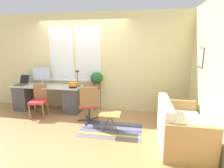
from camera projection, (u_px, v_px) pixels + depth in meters
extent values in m
plane|color=tan|center=(76.00, 116.00, 4.58)|extent=(14.00, 14.00, 0.00)
cube|color=beige|center=(84.00, 62.00, 4.98)|extent=(9.00, 0.06, 2.70)
cube|color=white|center=(62.00, 55.00, 5.01)|extent=(0.72, 0.02, 1.50)
cube|color=white|center=(61.00, 55.00, 5.00)|extent=(0.65, 0.01, 1.43)
cube|color=white|center=(88.00, 55.00, 4.87)|extent=(0.72, 0.02, 1.50)
cube|color=white|center=(88.00, 55.00, 4.86)|extent=(0.65, 0.01, 1.43)
cube|color=white|center=(76.00, 80.00, 5.10)|extent=(1.56, 0.11, 0.04)
cube|color=beige|center=(201.00, 67.00, 3.80)|extent=(0.06, 9.00, 2.70)
cube|color=brown|center=(201.00, 58.00, 3.70)|extent=(0.02, 0.33, 0.42)
cube|color=silver|center=(201.00, 58.00, 3.70)|extent=(0.01, 0.28, 0.37)
cube|color=beige|center=(47.00, 86.00, 4.90)|extent=(1.98, 0.63, 0.03)
cube|color=#4C4C51|center=(25.00, 97.00, 5.10)|extent=(0.40, 0.55, 0.69)
cube|color=#4C4C51|center=(73.00, 100.00, 4.85)|extent=(0.40, 0.55, 0.69)
cube|color=#4C4C51|center=(21.00, 85.00, 4.96)|extent=(0.28, 0.26, 0.02)
cube|color=#4C4C51|center=(25.00, 79.00, 5.10)|extent=(0.28, 0.11, 0.24)
cube|color=black|center=(25.00, 79.00, 5.10)|extent=(0.25, 0.09, 0.21)
cylinder|color=silver|center=(42.00, 83.00, 5.12)|extent=(0.18, 0.18, 0.02)
cylinder|color=silver|center=(42.00, 81.00, 5.11)|extent=(0.04, 0.04, 0.11)
cube|color=silver|center=(41.00, 74.00, 5.07)|extent=(0.53, 0.02, 0.37)
cube|color=silver|center=(41.00, 74.00, 5.05)|extent=(0.51, 0.01, 0.35)
cube|color=silver|center=(35.00, 86.00, 4.76)|extent=(0.41, 0.13, 0.02)
ellipsoid|color=black|center=(46.00, 86.00, 4.72)|extent=(0.03, 0.06, 0.03)
cylinder|color=#2D2D33|center=(78.00, 86.00, 4.82)|extent=(0.15, 0.15, 0.01)
cylinder|color=#2D2D33|center=(78.00, 79.00, 4.77)|extent=(0.02, 0.02, 0.38)
ellipsoid|color=#2D2D33|center=(77.00, 71.00, 4.73)|extent=(0.10, 0.10, 0.07)
cube|color=black|center=(73.00, 87.00, 4.61)|extent=(0.19, 0.13, 0.04)
cube|color=orange|center=(73.00, 85.00, 4.62)|extent=(0.21, 0.17, 0.04)
cube|color=yellow|center=(73.00, 84.00, 4.59)|extent=(0.17, 0.15, 0.03)
cube|color=orange|center=(73.00, 83.00, 4.58)|extent=(0.24, 0.19, 0.04)
cylinder|color=olive|center=(29.00, 112.00, 4.35)|extent=(0.04, 0.04, 0.40)
cylinder|color=olive|center=(43.00, 112.00, 4.36)|extent=(0.04, 0.04, 0.40)
cylinder|color=olive|center=(35.00, 107.00, 4.68)|extent=(0.04, 0.04, 0.40)
cylinder|color=olive|center=(48.00, 107.00, 4.69)|extent=(0.04, 0.04, 0.40)
cube|color=red|center=(38.00, 102.00, 4.48)|extent=(0.46, 0.44, 0.06)
cube|color=olive|center=(40.00, 91.00, 4.63)|extent=(0.35, 0.10, 0.39)
cube|color=#47474C|center=(84.00, 120.00, 4.30)|extent=(0.29, 0.12, 0.03)
cube|color=#47474C|center=(88.00, 122.00, 4.18)|extent=(0.04, 0.29, 0.03)
cube|color=#47474C|center=(94.00, 121.00, 4.25)|extent=(0.29, 0.13, 0.03)
cube|color=#47474C|center=(94.00, 118.00, 4.41)|extent=(0.21, 0.26, 0.03)
cube|color=#47474C|center=(88.00, 118.00, 4.45)|extent=(0.20, 0.26, 0.03)
cylinder|color=#333338|center=(89.00, 113.00, 4.28)|extent=(0.04, 0.04, 0.35)
cube|color=red|center=(89.00, 105.00, 4.23)|extent=(0.54, 0.52, 0.06)
cube|color=olive|center=(89.00, 97.00, 3.96)|extent=(0.39, 0.15, 0.46)
cube|color=white|center=(181.00, 132.00, 3.27)|extent=(0.79, 1.20, 0.45)
cube|color=white|center=(165.00, 110.00, 3.24)|extent=(0.16, 1.20, 0.36)
cube|color=#A87F4C|center=(191.00, 146.00, 2.63)|extent=(0.79, 0.09, 0.65)
cube|color=#A87F4C|center=(176.00, 114.00, 3.87)|extent=(0.79, 0.09, 0.65)
cylinder|color=#333338|center=(97.00, 88.00, 4.92)|extent=(0.23, 0.23, 0.02)
cylinder|color=#333338|center=(100.00, 99.00, 4.97)|extent=(0.01, 0.01, 0.65)
cylinder|color=#333338|center=(96.00, 98.00, 5.08)|extent=(0.01, 0.01, 0.65)
cylinder|color=#333338|center=(95.00, 100.00, 4.92)|extent=(0.01, 0.01, 0.65)
cylinder|color=brown|center=(97.00, 85.00, 4.91)|extent=(0.22, 0.22, 0.12)
ellipsoid|color=#235B2D|center=(97.00, 78.00, 4.86)|extent=(0.34, 0.34, 0.31)
cube|color=slate|center=(111.00, 130.00, 3.84)|extent=(1.34, 0.84, 0.01)
cube|color=#DBCC4C|center=(109.00, 135.00, 3.60)|extent=(1.31, 0.07, 0.00)
cube|color=#334C99|center=(111.00, 130.00, 3.84)|extent=(1.31, 0.07, 0.00)
cube|color=#334C99|center=(113.00, 125.00, 4.07)|extent=(1.31, 0.07, 0.00)
cube|color=olive|center=(110.00, 114.00, 3.65)|extent=(0.43, 0.37, 0.02)
cylinder|color=#4C3D2D|center=(107.00, 123.00, 3.71)|extent=(0.21, 0.02, 0.41)
cylinder|color=#4C3D2D|center=(114.00, 124.00, 3.68)|extent=(0.21, 0.02, 0.41)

